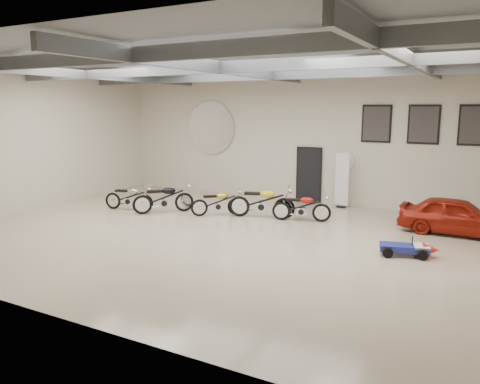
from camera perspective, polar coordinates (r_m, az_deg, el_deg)
The scene contains 19 objects.
floor at distance 13.67m, azimuth -2.41°, elevation -5.33°, with size 16.00×12.00×0.01m, color #C4B096.
ceiling at distance 13.24m, azimuth -2.58°, elevation 16.00°, with size 16.00×12.00×0.01m, color slate.
back_wall at distance 18.61m, azimuth 7.12°, elevation 6.58°, with size 16.00×0.02×5.00m, color beige.
left_wall at distance 18.64m, azimuth -24.20°, elevation 5.76°, with size 0.02×12.00×5.00m, color beige.
ceiling_beams at distance 13.21m, azimuth -2.57°, elevation 14.92°, with size 15.80×11.80×0.32m, color slate, non-canonical shape.
door at distance 18.53m, azimuth 8.41°, elevation 2.02°, with size 0.92×0.08×2.10m, color black.
logo_plaque at distance 20.35m, azimuth -3.54°, elevation 7.79°, with size 2.30×0.06×1.16m, color silver, non-canonical shape.
poster_left at distance 17.67m, azimuth 16.30°, elevation 8.00°, with size 1.05×0.08×1.35m, color black, non-canonical shape.
poster_mid at distance 17.39m, azimuth 21.49°, elevation 7.67°, with size 1.05×0.08×1.35m, color black, non-canonical shape.
poster_right at distance 17.27m, azimuth 26.79°, elevation 7.27°, with size 1.05×0.08×1.35m, color black, non-canonical shape.
oil_sign at distance 18.03m, azimuth 12.65°, elevation 3.73°, with size 0.72×0.10×0.72m, color white, non-canonical shape.
banner_stand at distance 17.67m, azimuth 12.34°, elevation 1.29°, with size 0.54×0.21×1.98m, color white, non-canonical shape.
motorcycle_silver at distance 17.38m, azimuth -13.40°, elevation -0.58°, with size 1.88×0.58×0.98m, color silver, non-canonical shape.
motorcycle_black at distance 16.65m, azimuth -9.31°, elevation -0.69°, with size 2.11×0.65×1.10m, color silver, non-canonical shape.
motorcycle_gold at distance 16.09m, azimuth -2.74°, elevation -1.21°, with size 1.82×0.56×0.95m, color silver, non-canonical shape.
motorcycle_yellow at distance 15.75m, azimuth 2.67°, elevation -1.11°, with size 2.19×0.68×1.14m, color silver, non-canonical shape.
motorcycle_red at distance 15.40m, azimuth 7.49°, elevation -1.76°, with size 1.88×0.58×0.98m, color silver, non-canonical shape.
go_kart at distance 12.52m, azimuth 19.97°, elevation -6.19°, with size 1.45×0.65×0.53m, color navy, non-canonical shape.
vintage_car at distance 15.09m, azimuth 24.91°, elevation -2.66°, with size 3.22×1.30×1.10m, color maroon.
Camera 1 is at (6.79, -11.29, 3.68)m, focal length 35.00 mm.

